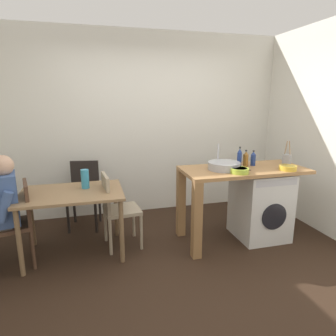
% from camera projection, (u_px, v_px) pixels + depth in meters
% --- Properties ---
extents(ground_plane, '(5.46, 5.46, 0.00)m').
position_uv_depth(ground_plane, '(177.00, 266.00, 3.11)').
color(ground_plane, black).
extents(wall_back, '(4.60, 0.10, 2.70)m').
position_uv_depth(wall_back, '(144.00, 125.00, 4.44)').
color(wall_back, silver).
rests_on(wall_back, ground_plane).
extents(dining_table, '(1.10, 0.76, 0.74)m').
position_uv_depth(dining_table, '(72.00, 200.00, 3.24)').
color(dining_table, olive).
rests_on(dining_table, ground_plane).
extents(chair_person_seat, '(0.48, 0.48, 0.90)m').
position_uv_depth(chair_person_seat, '(18.00, 219.00, 3.05)').
color(chair_person_seat, '#4C3323').
rests_on(chair_person_seat, ground_plane).
extents(chair_opposite, '(0.44, 0.44, 0.90)m').
position_uv_depth(chair_opposite, '(116.00, 206.00, 3.43)').
color(chair_opposite, gray).
rests_on(chair_opposite, ground_plane).
extents(chair_spare_by_wall, '(0.46, 0.46, 0.90)m').
position_uv_depth(chair_spare_by_wall, '(84.00, 190.00, 4.02)').
color(chair_spare_by_wall, black).
rests_on(chair_spare_by_wall, ground_plane).
extents(kitchen_counter, '(1.50, 0.68, 0.92)m').
position_uv_depth(kitchen_counter, '(227.00, 182.00, 3.51)').
color(kitchen_counter, '#9E7042').
rests_on(kitchen_counter, ground_plane).
extents(washing_machine, '(0.60, 0.61, 0.86)m').
position_uv_depth(washing_machine, '(260.00, 204.00, 3.71)').
color(washing_machine, silver).
rests_on(washing_machine, ground_plane).
extents(sink_basin, '(0.38, 0.38, 0.09)m').
position_uv_depth(sink_basin, '(224.00, 166.00, 3.45)').
color(sink_basin, '#9EA0A5').
rests_on(sink_basin, kitchen_counter).
extents(tap, '(0.02, 0.02, 0.28)m').
position_uv_depth(tap, '(218.00, 155.00, 3.60)').
color(tap, '#B2B2B7').
rests_on(tap, kitchen_counter).
extents(bottle_tall_green, '(0.06, 0.06, 0.25)m').
position_uv_depth(bottle_tall_green, '(239.00, 158.00, 3.56)').
color(bottle_tall_green, navy).
rests_on(bottle_tall_green, kitchen_counter).
extents(bottle_squat_brown, '(0.06, 0.06, 0.21)m').
position_uv_depth(bottle_squat_brown, '(246.00, 159.00, 3.60)').
color(bottle_squat_brown, brown).
rests_on(bottle_squat_brown, kitchen_counter).
extents(bottle_clear_small, '(0.06, 0.06, 0.19)m').
position_uv_depth(bottle_clear_small, '(253.00, 159.00, 3.65)').
color(bottle_clear_small, navy).
rests_on(bottle_clear_small, kitchen_counter).
extents(mixing_bowl, '(0.21, 0.21, 0.06)m').
position_uv_depth(mixing_bowl, '(239.00, 170.00, 3.29)').
color(mixing_bowl, '#A8C63D').
rests_on(mixing_bowl, kitchen_counter).
extents(utensil_crock, '(0.11, 0.11, 0.30)m').
position_uv_depth(utensil_crock, '(287.00, 159.00, 3.72)').
color(utensil_crock, gray).
rests_on(utensil_crock, kitchen_counter).
extents(colander, '(0.20, 0.20, 0.06)m').
position_uv_depth(colander, '(288.00, 168.00, 3.43)').
color(colander, gold).
rests_on(colander, kitchen_counter).
extents(vase, '(0.09, 0.09, 0.22)m').
position_uv_depth(vase, '(85.00, 179.00, 3.32)').
color(vase, teal).
rests_on(vase, dining_table).
extents(scissors, '(0.15, 0.06, 0.01)m').
position_uv_depth(scissors, '(244.00, 170.00, 3.42)').
color(scissors, '#B2B2B7').
rests_on(scissors, kitchen_counter).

